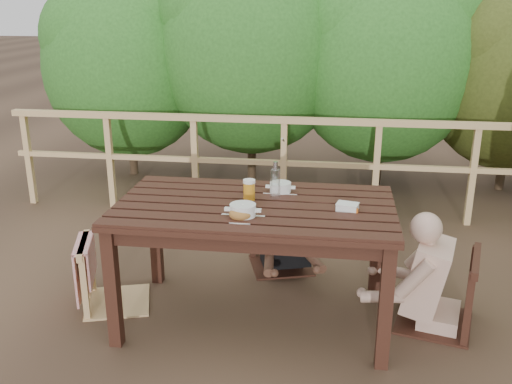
# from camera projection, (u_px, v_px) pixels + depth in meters

# --- Properties ---
(ground) EXTENTS (60.00, 60.00, 0.00)m
(ground) POSITION_uv_depth(u_px,v_px,m) (255.00, 318.00, 3.92)
(ground) COLOR brown
(ground) RESTS_ON ground
(table) EXTENTS (1.78, 1.00, 0.82)m
(table) POSITION_uv_depth(u_px,v_px,m) (255.00, 264.00, 3.79)
(table) COLOR black
(table) RESTS_ON ground
(chair_left) EXTENTS (0.58, 0.58, 0.93)m
(chair_left) POSITION_uv_depth(u_px,v_px,m) (113.00, 244.00, 3.97)
(chair_left) COLOR tan
(chair_left) RESTS_ON ground
(chair_far) EXTENTS (0.59, 0.59, 0.95)m
(chair_far) POSITION_uv_depth(u_px,v_px,m) (282.00, 212.00, 4.53)
(chair_far) COLOR black
(chair_far) RESTS_ON ground
(chair_right) EXTENTS (0.60, 0.60, 1.00)m
(chair_right) POSITION_uv_depth(u_px,v_px,m) (441.00, 256.00, 3.70)
(chair_right) COLOR black
(chair_right) RESTS_ON ground
(woman) EXTENTS (0.61, 0.68, 1.14)m
(woman) POSITION_uv_depth(u_px,v_px,m) (282.00, 200.00, 4.52)
(woman) COLOR black
(woman) RESTS_ON ground
(diner_right) EXTENTS (0.74, 0.66, 1.28)m
(diner_right) POSITION_uv_depth(u_px,v_px,m) (448.00, 236.00, 3.65)
(diner_right) COLOR #CDA18C
(diner_right) RESTS_ON ground
(railing) EXTENTS (5.60, 0.10, 1.01)m
(railing) POSITION_uv_depth(u_px,v_px,m) (284.00, 167.00, 5.64)
(railing) COLOR tan
(railing) RESTS_ON ground
(hedge_row) EXTENTS (6.60, 1.60, 3.80)m
(hedge_row) POSITION_uv_depth(u_px,v_px,m) (332.00, 17.00, 6.26)
(hedge_row) COLOR #295F1F
(hedge_row) RESTS_ON ground
(soup_near) EXTENTS (0.27, 0.27, 0.09)m
(soup_near) POSITION_uv_depth(u_px,v_px,m) (243.00, 211.00, 3.44)
(soup_near) COLOR white
(soup_near) RESTS_ON table
(soup_far) EXTENTS (0.24, 0.24, 0.08)m
(soup_far) POSITION_uv_depth(u_px,v_px,m) (280.00, 188.00, 3.87)
(soup_far) COLOR white
(soup_far) RESTS_ON table
(bread_roll) EXTENTS (0.14, 0.10, 0.08)m
(bread_roll) POSITION_uv_depth(u_px,v_px,m) (240.00, 214.00, 3.40)
(bread_roll) COLOR #AB6E3C
(bread_roll) RESTS_ON table
(beer_glass) EXTENTS (0.08, 0.08, 0.15)m
(beer_glass) POSITION_uv_depth(u_px,v_px,m) (249.00, 191.00, 3.70)
(beer_glass) COLOR orange
(beer_glass) RESTS_ON table
(bottle) EXTENTS (0.06, 0.06, 0.27)m
(bottle) POSITION_uv_depth(u_px,v_px,m) (275.00, 181.00, 3.71)
(bottle) COLOR silver
(bottle) RESTS_ON table
(butter_tub) EXTENTS (0.15, 0.12, 0.06)m
(butter_tub) POSITION_uv_depth(u_px,v_px,m) (347.00, 208.00, 3.54)
(butter_tub) COLOR silver
(butter_tub) RESTS_ON table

